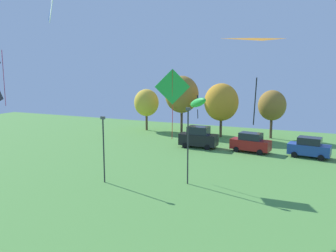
{
  "coord_description": "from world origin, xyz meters",
  "views": [
    {
      "loc": [
        4.3,
        2.3,
        9.57
      ],
      "look_at": [
        -1.64,
        15.32,
        7.26
      ],
      "focal_mm": 38.0,
      "sensor_mm": 36.0,
      "label": 1
    }
  ],
  "objects_px": {
    "kite_flying_0": "(198,103)",
    "parked_car_second_from_left": "(251,143)",
    "treeline_tree_3": "(272,105)",
    "kite_flying_4": "(172,89)",
    "treeline_tree_2": "(221,102)",
    "light_post_2": "(188,142)",
    "parked_car_leftmost": "(198,137)",
    "parked_car_third_from_left": "(309,147)",
    "kite_flying_6": "(261,62)",
    "light_post_3": "(104,145)",
    "treeline_tree_0": "(146,103)",
    "treeline_tree_1": "(182,94)"
  },
  "relations": [
    {
      "from": "parked_car_third_from_left",
      "to": "treeline_tree_3",
      "type": "height_order",
      "value": "treeline_tree_3"
    },
    {
      "from": "kite_flying_4",
      "to": "treeline_tree_2",
      "type": "bearing_deg",
      "value": 93.45
    },
    {
      "from": "treeline_tree_2",
      "to": "parked_car_leftmost",
      "type": "bearing_deg",
      "value": -94.1
    },
    {
      "from": "kite_flying_6",
      "to": "light_post_2",
      "type": "relative_size",
      "value": 0.46
    },
    {
      "from": "light_post_2",
      "to": "treeline_tree_1",
      "type": "xyz_separation_m",
      "value": [
        -9.78,
        22.43,
        2.14
      ]
    },
    {
      "from": "treeline_tree_3",
      "to": "light_post_2",
      "type": "bearing_deg",
      "value": -98.01
    },
    {
      "from": "light_post_3",
      "to": "light_post_2",
      "type": "bearing_deg",
      "value": 21.19
    },
    {
      "from": "parked_car_third_from_left",
      "to": "kite_flying_4",
      "type": "bearing_deg",
      "value": -125.79
    },
    {
      "from": "kite_flying_0",
      "to": "treeline_tree_3",
      "type": "height_order",
      "value": "kite_flying_0"
    },
    {
      "from": "parked_car_leftmost",
      "to": "parked_car_third_from_left",
      "type": "bearing_deg",
      "value": 0.57
    },
    {
      "from": "kite_flying_6",
      "to": "light_post_3",
      "type": "distance_m",
      "value": 18.35
    },
    {
      "from": "light_post_2",
      "to": "light_post_3",
      "type": "bearing_deg",
      "value": -158.81
    },
    {
      "from": "light_post_3",
      "to": "treeline_tree_0",
      "type": "xyz_separation_m",
      "value": [
        -8.99,
        24.62,
        1.1
      ]
    },
    {
      "from": "parked_car_leftmost",
      "to": "treeline_tree_3",
      "type": "xyz_separation_m",
      "value": [
        7.18,
        9.76,
        3.31
      ]
    },
    {
      "from": "kite_flying_4",
      "to": "parked_car_second_from_left",
      "type": "distance_m",
      "value": 14.54
    },
    {
      "from": "light_post_2",
      "to": "treeline_tree_1",
      "type": "relative_size",
      "value": 0.75
    },
    {
      "from": "parked_car_leftmost",
      "to": "kite_flying_4",
      "type": "bearing_deg",
      "value": -82.67
    },
    {
      "from": "kite_flying_6",
      "to": "treeline_tree_2",
      "type": "xyz_separation_m",
      "value": [
        -11.11,
        33.2,
        -4.9
      ]
    },
    {
      "from": "kite_flying_6",
      "to": "treeline_tree_2",
      "type": "distance_m",
      "value": 35.35
    },
    {
      "from": "kite_flying_4",
      "to": "treeline_tree_2",
      "type": "relative_size",
      "value": 0.83
    },
    {
      "from": "kite_flying_0",
      "to": "parked_car_third_from_left",
      "type": "distance_m",
      "value": 21.03
    },
    {
      "from": "light_post_3",
      "to": "treeline_tree_3",
      "type": "relative_size",
      "value": 0.85
    },
    {
      "from": "kite_flying_0",
      "to": "parked_car_second_from_left",
      "type": "distance_m",
      "value": 19.96
    },
    {
      "from": "kite_flying_4",
      "to": "kite_flying_6",
      "type": "relative_size",
      "value": 2.12
    },
    {
      "from": "parked_car_leftmost",
      "to": "kite_flying_0",
      "type": "bearing_deg",
      "value": -71.67
    },
    {
      "from": "light_post_2",
      "to": "treeline_tree_1",
      "type": "distance_m",
      "value": 24.56
    },
    {
      "from": "parked_car_leftmost",
      "to": "parked_car_third_from_left",
      "type": "distance_m",
      "value": 12.66
    },
    {
      "from": "kite_flying_0",
      "to": "treeline_tree_3",
      "type": "distance_m",
      "value": 28.68
    },
    {
      "from": "treeline_tree_2",
      "to": "parked_car_second_from_left",
      "type": "bearing_deg",
      "value": -52.81
    },
    {
      "from": "parked_car_leftmost",
      "to": "light_post_2",
      "type": "distance_m",
      "value": 14.31
    },
    {
      "from": "parked_car_second_from_left",
      "to": "light_post_2",
      "type": "bearing_deg",
      "value": -92.56
    },
    {
      "from": "kite_flying_6",
      "to": "parked_car_second_from_left",
      "type": "relative_size",
      "value": 0.63
    },
    {
      "from": "parked_car_third_from_left",
      "to": "treeline_tree_0",
      "type": "distance_m",
      "value": 25.87
    },
    {
      "from": "light_post_3",
      "to": "treeline_tree_2",
      "type": "relative_size",
      "value": 0.75
    },
    {
      "from": "treeline_tree_0",
      "to": "treeline_tree_3",
      "type": "xyz_separation_m",
      "value": [
        18.86,
        1.27,
        0.26
      ]
    },
    {
      "from": "kite_flying_4",
      "to": "parked_car_leftmost",
      "type": "bearing_deg",
      "value": 98.34
    },
    {
      "from": "parked_car_second_from_left",
      "to": "kite_flying_4",
      "type": "bearing_deg",
      "value": -103.38
    },
    {
      "from": "treeline_tree_3",
      "to": "kite_flying_4",
      "type": "bearing_deg",
      "value": -104.11
    },
    {
      "from": "kite_flying_0",
      "to": "parked_car_leftmost",
      "type": "xyz_separation_m",
      "value": [
        -6.59,
        18.77,
        -6.13
      ]
    },
    {
      "from": "light_post_3",
      "to": "treeline_tree_0",
      "type": "bearing_deg",
      "value": 110.05
    },
    {
      "from": "treeline_tree_0",
      "to": "treeline_tree_2",
      "type": "bearing_deg",
      "value": -3.33
    },
    {
      "from": "light_post_2",
      "to": "light_post_3",
      "type": "relative_size",
      "value": 1.14
    },
    {
      "from": "parked_car_second_from_left",
      "to": "treeline_tree_0",
      "type": "relative_size",
      "value": 0.73
    },
    {
      "from": "kite_flying_0",
      "to": "treeline_tree_0",
      "type": "distance_m",
      "value": 32.97
    },
    {
      "from": "kite_flying_6",
      "to": "parked_car_leftmost",
      "type": "xyz_separation_m",
      "value": [
        -11.67,
        25.42,
        -8.58
      ]
    },
    {
      "from": "kite_flying_6",
      "to": "light_post_3",
      "type": "relative_size",
      "value": 0.52
    },
    {
      "from": "light_post_2",
      "to": "treeline_tree_2",
      "type": "distance_m",
      "value": 21.65
    },
    {
      "from": "parked_car_third_from_left",
      "to": "light_post_3",
      "type": "height_order",
      "value": "light_post_3"
    },
    {
      "from": "light_post_2",
      "to": "treeline_tree_3",
      "type": "xyz_separation_m",
      "value": [
        3.28,
        23.33,
        0.96
      ]
    },
    {
      "from": "treeline_tree_0",
      "to": "treeline_tree_1",
      "type": "distance_m",
      "value": 5.99
    }
  ]
}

